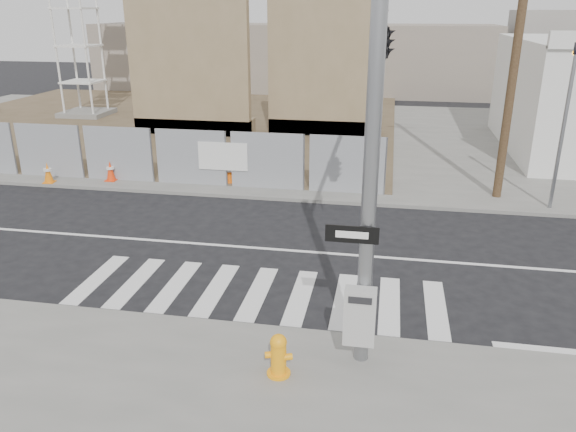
% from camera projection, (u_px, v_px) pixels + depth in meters
% --- Properties ---
extents(ground, '(100.00, 100.00, 0.00)m').
position_uv_depth(ground, '(279.00, 250.00, 15.23)').
color(ground, black).
rests_on(ground, ground).
extents(sidewalk_far, '(50.00, 20.00, 0.12)m').
position_uv_depth(sidewalk_far, '(333.00, 137.00, 28.11)').
color(sidewalk_far, slate).
rests_on(sidewalk_far, ground).
extents(signal_pole, '(0.96, 5.87, 7.00)m').
position_uv_depth(signal_pole, '(379.00, 81.00, 11.25)').
color(signal_pole, gray).
rests_on(signal_pole, sidewalk_near).
extents(far_signal_pole, '(0.16, 0.20, 5.60)m').
position_uv_depth(far_signal_pole, '(568.00, 103.00, 16.90)').
color(far_signal_pole, gray).
rests_on(far_signal_pole, sidewalk_far).
extents(chain_link_fence, '(24.60, 0.04, 2.00)m').
position_uv_depth(chain_link_fence, '(44.00, 150.00, 21.13)').
color(chain_link_fence, gray).
rests_on(chain_link_fence, sidewalk_far).
extents(concrete_wall_left, '(6.00, 1.30, 8.00)m').
position_uv_depth(concrete_wall_left, '(190.00, 69.00, 27.28)').
color(concrete_wall_left, '#7C694A').
rests_on(concrete_wall_left, sidewalk_far).
extents(concrete_wall_right, '(5.50, 1.30, 8.00)m').
position_uv_depth(concrete_wall_right, '(325.00, 69.00, 27.11)').
color(concrete_wall_right, '#7C694A').
rests_on(concrete_wall_right, sidewalk_far).
extents(utility_pole_right, '(1.60, 0.28, 10.00)m').
position_uv_depth(utility_pole_right, '(518.00, 41.00, 17.38)').
color(utility_pole_right, brown).
rests_on(utility_pole_right, sidewalk_far).
extents(fire_hydrant, '(0.53, 0.53, 0.80)m').
position_uv_depth(fire_hydrant, '(279.00, 355.00, 9.74)').
color(fire_hydrant, '#FF9E0E').
rests_on(fire_hydrant, sidewalk_near).
extents(traffic_cone_b, '(0.45, 0.45, 0.76)m').
position_uv_depth(traffic_cone_b, '(48.00, 173.00, 20.54)').
color(traffic_cone_b, orange).
rests_on(traffic_cone_b, sidewalk_far).
extents(traffic_cone_c, '(0.39, 0.39, 0.75)m').
position_uv_depth(traffic_cone_c, '(110.00, 171.00, 20.78)').
color(traffic_cone_c, '#F1370C').
rests_on(traffic_cone_c, sidewalk_far).
extents(traffic_cone_d, '(0.53, 0.53, 0.78)m').
position_uv_depth(traffic_cone_d, '(229.00, 173.00, 20.44)').
color(traffic_cone_d, '#F75F0D').
rests_on(traffic_cone_d, sidewalk_far).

